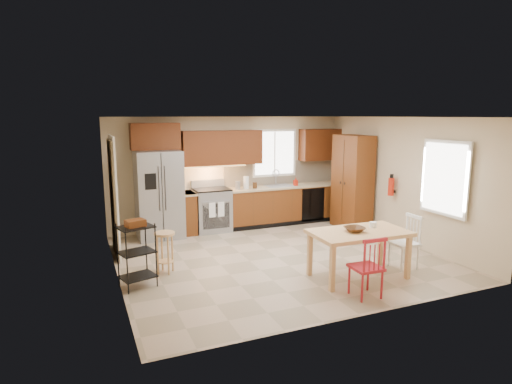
{
  "coord_description": "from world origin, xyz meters",
  "views": [
    {
      "loc": [
        -3.22,
        -6.67,
        2.54
      ],
      "look_at": [
        -0.25,
        0.4,
        1.15
      ],
      "focal_mm": 30.0,
      "sensor_mm": 36.0,
      "label": 1
    }
  ],
  "objects": [
    {
      "name": "canister_wood",
      "position": [
        0.45,
        2.12,
        0.97
      ],
      "size": [
        0.1,
        0.1,
        0.14
      ],
      "primitive_type": "cylinder",
      "color": "#482D13",
      "rests_on": "base_cabinet_run"
    },
    {
      "name": "backsplash",
      "position": [
        1.29,
        2.48,
        1.18
      ],
      "size": [
        2.92,
        0.03,
        0.55
      ],
      "primitive_type": "cube",
      "color": "beige",
      "rests_on": "wall_back"
    },
    {
      "name": "base_cabinet_run",
      "position": [
        1.29,
        2.2,
        0.45
      ],
      "size": [
        2.92,
        0.6,
        0.9
      ],
      "primitive_type": "cube",
      "color": "#5E2D11",
      "rests_on": "floor"
    },
    {
      "name": "chair_white",
      "position": [
        1.72,
        -1.31,
        0.45
      ],
      "size": [
        0.43,
        0.43,
        0.89
      ],
      "primitive_type": null,
      "rotation": [
        0.0,
        0.0,
        1.54
      ],
      "color": "white",
      "rests_on": "floor"
    },
    {
      "name": "bar_stool",
      "position": [
        -2.01,
        0.01,
        0.34
      ],
      "size": [
        0.41,
        0.41,
        0.68
      ],
      "primitive_type": null,
      "rotation": [
        0.0,
        0.0,
        -0.29
      ],
      "color": "tan",
      "rests_on": "floor"
    },
    {
      "name": "utility_cart",
      "position": [
        -2.5,
        -0.41,
        0.49
      ],
      "size": [
        0.58,
        0.5,
        0.98
      ],
      "primitive_type": null,
      "rotation": [
        0.0,
        0.0,
        0.28
      ],
      "color": "black",
      "rests_on": "floor"
    },
    {
      "name": "table_jar",
      "position": [
        1.1,
        -1.26,
        0.78
      ],
      "size": [
        0.11,
        0.11,
        0.13
      ],
      "primitive_type": "cylinder",
      "rotation": [
        0.0,
        0.0,
        -0.03
      ],
      "color": "white",
      "rests_on": "dining_table"
    },
    {
      "name": "window_right",
      "position": [
        2.68,
        -1.15,
        1.45
      ],
      "size": [
        0.04,
        1.02,
        1.32
      ],
      "primitive_type": "cube",
      "color": "white",
      "rests_on": "wall_right"
    },
    {
      "name": "wall_right",
      "position": [
        2.75,
        0.0,
        1.25
      ],
      "size": [
        0.02,
        5.0,
        2.5
      ],
      "primitive_type": "cube",
      "color": "#CCB793",
      "rests_on": "ground"
    },
    {
      "name": "sink",
      "position": [
        1.1,
        2.2,
        0.86
      ],
      "size": [
        0.62,
        0.46,
        0.16
      ],
      "primitive_type": "cube",
      "color": "gray",
      "rests_on": "base_cabinet_run"
    },
    {
      "name": "upper_over_fridge",
      "position": [
        -1.7,
        2.33,
        2.1
      ],
      "size": [
        1.0,
        0.35,
        0.55
      ],
      "primitive_type": "cube",
      "color": "#56260E",
      "rests_on": "wall_back"
    },
    {
      "name": "fire_extinguisher",
      "position": [
        2.63,
        0.15,
        1.1
      ],
      "size": [
        0.12,
        0.12,
        0.36
      ],
      "primitive_type": "cylinder",
      "color": "#AD1D0C",
      "rests_on": "wall_right"
    },
    {
      "name": "paper_towel",
      "position": [
        0.25,
        2.15,
        1.04
      ],
      "size": [
        0.12,
        0.12,
        0.28
      ],
      "primitive_type": "cylinder",
      "color": "white",
      "rests_on": "base_cabinet_run"
    },
    {
      "name": "upper_right_block",
      "position": [
        2.25,
        2.33,
        1.83
      ],
      "size": [
        1.0,
        0.35,
        0.75
      ],
      "primitive_type": "cube",
      "color": "#56260E",
      "rests_on": "wall_back"
    },
    {
      "name": "wall_left",
      "position": [
        -2.75,
        0.0,
        1.25
      ],
      "size": [
        0.02,
        5.0,
        2.5
      ],
      "primitive_type": "cube",
      "color": "#CCB793",
      "rests_on": "ground"
    },
    {
      "name": "refrigerator",
      "position": [
        -1.7,
        2.12,
        0.91
      ],
      "size": [
        0.92,
        0.75,
        1.82
      ],
      "primitive_type": "cube",
      "color": "gray",
      "rests_on": "floor"
    },
    {
      "name": "wall_back",
      "position": [
        0.0,
        2.5,
        1.25
      ],
      "size": [
        5.5,
        0.02,
        2.5
      ],
      "primitive_type": "cube",
      "color": "#CCB793",
      "rests_on": "ground"
    },
    {
      "name": "upper_left_block",
      "position": [
        -0.25,
        2.33,
        1.83
      ],
      "size": [
        1.8,
        0.35,
        0.75
      ],
      "primitive_type": "cube",
      "color": "#56260E",
      "rests_on": "wall_back"
    },
    {
      "name": "dishwasher",
      "position": [
        1.85,
        1.91,
        0.45
      ],
      "size": [
        0.6,
        0.02,
        0.78
      ],
      "primitive_type": "cube",
      "color": "black",
      "rests_on": "floor"
    },
    {
      "name": "range_stove",
      "position": [
        -0.55,
        2.19,
        0.46
      ],
      "size": [
        0.76,
        0.63,
        0.92
      ],
      "primitive_type": "cube",
      "color": "gray",
      "rests_on": "floor"
    },
    {
      "name": "window_back",
      "position": [
        1.1,
        2.48,
        1.65
      ],
      "size": [
        1.12,
        0.04,
        1.12
      ],
      "primitive_type": "cube",
      "color": "white",
      "rests_on": "wall_back"
    },
    {
      "name": "soap_bottle",
      "position": [
        1.48,
        2.1,
        1.0
      ],
      "size": [
        0.09,
        0.09,
        0.19
      ],
      "primitive_type": "imported",
      "color": "#AD1D0C",
      "rests_on": "base_cabinet_run"
    },
    {
      "name": "floor",
      "position": [
        0.0,
        0.0,
        0.0
      ],
      "size": [
        5.5,
        5.5,
        0.0
      ],
      "primitive_type": "plane",
      "color": "tan",
      "rests_on": "ground"
    },
    {
      "name": "ceiling",
      "position": [
        0.0,
        0.0,
        2.5
      ],
      "size": [
        5.5,
        5.0,
        0.02
      ],
      "primitive_type": "cube",
      "color": "silver",
      "rests_on": "ground"
    },
    {
      "name": "canister_steel",
      "position": [
        0.05,
        2.15,
        0.99
      ],
      "size": [
        0.11,
        0.11,
        0.18
      ],
      "primitive_type": "cylinder",
      "color": "gray",
      "rests_on": "base_cabinet_run"
    },
    {
      "name": "pantry",
      "position": [
        2.43,
        1.2,
        1.05
      ],
      "size": [
        0.5,
        0.95,
        2.1
      ],
      "primitive_type": "cube",
      "color": "#5E2D11",
      "rests_on": "floor"
    },
    {
      "name": "doorway",
      "position": [
        -2.67,
        1.3,
        1.05
      ],
      "size": [
        0.04,
        0.95,
        2.1
      ],
      "primitive_type": "cube",
      "color": "#8C7A59",
      "rests_on": "wall_left"
    },
    {
      "name": "table_bowl",
      "position": [
        0.67,
        -1.36,
        0.75
      ],
      "size": [
        0.32,
        0.32,
        0.08
      ],
      "primitive_type": "imported",
      "rotation": [
        0.0,
        0.0,
        -0.03
      ],
      "color": "#482D13",
      "rests_on": "dining_table"
    },
    {
      "name": "dining_table",
      "position": [
        0.77,
        -1.36,
        0.37
      ],
      "size": [
        1.54,
        0.9,
        0.74
      ],
      "primitive_type": null,
      "rotation": [
        0.0,
        0.0,
        -0.03
      ],
      "color": "tan",
      "rests_on": "floor"
    },
    {
      "name": "wall_front",
      "position": [
        0.0,
        -2.5,
        1.25
      ],
      "size": [
        5.5,
        0.02,
        2.5
      ],
      "primitive_type": "cube",
      "color": "#CCB793",
      "rests_on": "ground"
    },
    {
      "name": "undercab_glow",
      "position": [
        -0.55,
        2.3,
        1.43
      ],
      "size": [
        1.6,
        0.3,
        0.01
      ],
      "primitive_type": "cube",
      "color": "#FFBF66",
      "rests_on": "wall_back"
    },
    {
      "name": "base_cabinet_narrow",
      "position": [
        -1.1,
        2.2,
        0.45
      ],
      "size": [
        0.3,
        0.6,
        0.9
      ],
      "primitive_type": "cube",
      "color": "#5E2D11",
      "rests_on": "floor"
    },
    {
      "name": "chair_red",
      "position": [
        0.42,
        -2.01,
        0.45
      ],
      "size": [
        0.43,
        0.43,
        0.89
      ],
      "primitive_type": null,
      "rotation": [
        0.0,
        0.0,
        -0.03
      ],
      "color": "maroon",
      "rests_on": "floor"
    }
  ]
}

